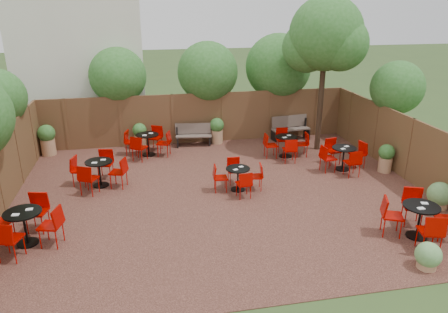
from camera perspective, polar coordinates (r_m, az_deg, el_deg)
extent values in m
plane|color=#354F23|center=(12.55, -0.28, -5.11)|extent=(80.00, 80.00, 0.00)
cube|color=#321B14|center=(12.55, -0.28, -5.07)|extent=(12.00, 10.00, 0.02)
cube|color=brown|center=(16.85, -3.51, 5.19)|extent=(12.00, 0.08, 2.00)
cube|color=brown|center=(14.47, 23.75, 0.88)|extent=(0.08, 10.00, 2.00)
cube|color=silver|center=(19.33, -18.83, 15.17)|extent=(5.00, 4.00, 8.00)
sphere|color=#29621F|center=(17.08, -14.15, 10.51)|extent=(2.19, 2.19, 2.19)
sphere|color=#29621F|center=(17.15, -2.22, 11.35)|extent=(2.41, 2.41, 2.41)
sphere|color=#29621F|center=(18.03, 7.34, 11.95)|extent=(2.71, 2.71, 2.71)
sphere|color=#29621F|center=(16.02, 22.37, 8.61)|extent=(1.84, 1.84, 1.84)
cylinder|color=black|center=(16.09, 13.02, 8.64)|extent=(0.22, 0.22, 4.51)
sphere|color=#29621F|center=(15.82, 13.62, 15.85)|extent=(2.61, 2.61, 2.61)
sphere|color=#29621F|center=(16.03, 11.19, 14.29)|extent=(1.82, 1.82, 1.82)
sphere|color=#29621F|center=(15.66, 15.51, 14.48)|extent=(1.90, 1.90, 1.90)
cube|color=brown|center=(16.56, -4.12, 2.80)|extent=(1.43, 0.59, 0.05)
cube|color=brown|center=(16.66, -4.22, 3.80)|extent=(1.39, 0.28, 0.42)
cube|color=black|center=(16.57, -6.26, 1.96)|extent=(0.11, 0.42, 0.37)
cube|color=black|center=(16.71, -1.95, 2.23)|extent=(0.11, 0.42, 0.37)
cube|color=brown|center=(17.45, 9.00, 3.68)|extent=(1.60, 0.66, 0.05)
cube|color=brown|center=(17.56, 8.82, 4.75)|extent=(1.56, 0.31, 0.47)
cube|color=black|center=(17.30, 6.75, 2.81)|extent=(0.12, 0.47, 0.42)
cube|color=black|center=(17.77, 11.10, 3.04)|extent=(0.12, 0.47, 0.42)
cylinder|color=black|center=(11.13, -24.96, -10.53)|extent=(0.49, 0.49, 0.03)
cylinder|color=black|center=(10.95, -25.27, -8.73)|extent=(0.06, 0.06, 0.78)
cylinder|color=black|center=(10.77, -25.59, -6.85)|extent=(0.85, 0.85, 0.03)
cube|color=white|center=(10.80, -24.81, -6.49)|extent=(0.18, 0.14, 0.02)
cube|color=white|center=(10.68, -26.35, -7.07)|extent=(0.18, 0.14, 0.02)
cylinder|color=black|center=(14.84, 15.65, -1.63)|extent=(0.46, 0.46, 0.03)
cylinder|color=black|center=(14.71, 15.79, -0.28)|extent=(0.05, 0.05, 0.73)
cylinder|color=black|center=(14.58, 15.93, 1.11)|extent=(0.80, 0.80, 0.03)
cube|color=white|center=(14.70, 16.23, 1.33)|extent=(0.15, 0.11, 0.02)
cube|color=white|center=(14.42, 15.78, 1.01)|extent=(0.15, 0.11, 0.02)
cylinder|color=black|center=(11.39, 24.53, -9.73)|extent=(0.49, 0.49, 0.03)
cylinder|color=black|center=(11.21, 24.83, -7.97)|extent=(0.06, 0.06, 0.78)
cylinder|color=black|center=(11.04, 25.13, -6.12)|extent=(0.85, 0.85, 0.03)
cube|color=white|center=(11.17, 25.45, -5.72)|extent=(0.19, 0.16, 0.02)
cube|color=white|center=(10.87, 25.07, -6.37)|extent=(0.19, 0.16, 0.02)
cylinder|color=black|center=(15.86, -10.13, 0.27)|extent=(0.47, 0.47, 0.03)
cylinder|color=black|center=(15.74, -10.22, 1.57)|extent=(0.05, 0.05, 0.75)
cylinder|color=black|center=(15.62, -10.31, 2.91)|extent=(0.82, 0.82, 0.03)
cube|color=white|center=(15.70, -9.85, 3.12)|extent=(0.18, 0.16, 0.02)
cube|color=white|center=(15.49, -10.70, 2.83)|extent=(0.18, 0.16, 0.02)
cylinder|color=black|center=(15.63, 8.27, 0.06)|extent=(0.46, 0.46, 0.03)
cylinder|color=black|center=(15.51, 8.34, 1.34)|extent=(0.05, 0.05, 0.73)
cylinder|color=black|center=(15.39, 8.41, 2.65)|extent=(0.79, 0.79, 0.03)
cube|color=white|center=(15.50, 8.75, 2.85)|extent=(0.16, 0.13, 0.02)
cube|color=white|center=(15.24, 8.20, 2.58)|extent=(0.16, 0.13, 0.02)
cylinder|color=black|center=(12.78, 1.86, -4.47)|extent=(0.42, 0.42, 0.03)
cylinder|color=black|center=(12.64, 1.88, -3.08)|extent=(0.05, 0.05, 0.66)
cylinder|color=black|center=(12.51, 1.89, -1.64)|extent=(0.72, 0.72, 0.03)
cube|color=white|center=(12.60, 2.32, -1.39)|extent=(0.13, 0.10, 0.01)
cube|color=white|center=(12.38, 1.58, -1.78)|extent=(0.13, 0.10, 0.01)
cylinder|color=black|center=(13.60, -16.25, -3.73)|extent=(0.48, 0.48, 0.03)
cylinder|color=black|center=(13.45, -16.41, -2.23)|extent=(0.05, 0.05, 0.76)
cylinder|color=black|center=(13.32, -16.58, -0.68)|extent=(0.82, 0.82, 0.03)
cube|color=white|center=(13.37, -16.01, -0.42)|extent=(0.18, 0.15, 0.02)
cube|color=white|center=(13.20, -17.10, -0.81)|extent=(0.18, 0.15, 0.02)
cylinder|color=#AA7A55|center=(16.64, -11.24, 2.02)|extent=(0.44, 0.44, 0.51)
sphere|color=#29621F|center=(16.51, -11.35, 3.52)|extent=(0.53, 0.53, 0.53)
cylinder|color=#AA7A55|center=(16.87, -0.96, 2.72)|extent=(0.47, 0.47, 0.53)
sphere|color=#29621F|center=(16.74, -0.97, 4.27)|extent=(0.56, 0.56, 0.56)
cylinder|color=#AA7A55|center=(16.85, -22.63, 1.19)|extent=(0.52, 0.52, 0.60)
sphere|color=#29621F|center=(16.70, -22.87, 2.91)|extent=(0.62, 0.62, 0.62)
cylinder|color=#AA7A55|center=(15.02, 20.90, -1.03)|extent=(0.43, 0.43, 0.49)
sphere|color=#29621F|center=(14.87, 21.11, 0.56)|extent=(0.52, 0.52, 0.52)
cylinder|color=#AA7A55|center=(10.25, 25.68, -12.94)|extent=(0.40, 0.40, 0.18)
sphere|color=#5B8F4A|center=(10.13, 25.88, -11.85)|extent=(0.55, 0.55, 0.55)
cylinder|color=#AA7A55|center=(13.13, 26.94, -5.66)|extent=(0.49, 0.49, 0.22)
sphere|color=#5B8F4A|center=(13.02, 27.13, -4.55)|extent=(0.67, 0.67, 0.67)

